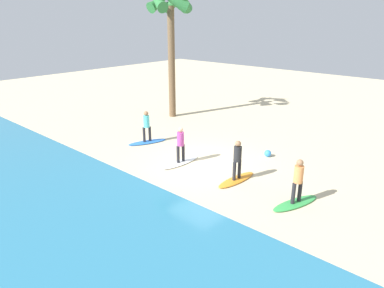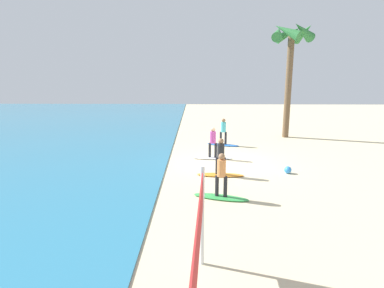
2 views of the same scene
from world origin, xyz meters
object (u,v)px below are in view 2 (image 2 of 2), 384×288
object	(u,v)px
surfboard_white	(213,158)
surfboard_blue	(223,145)
surfboard_green	(221,197)
beach_ball	(288,170)
surfboard_orange	(220,175)
palm_tree	(291,46)
surfer_green	(221,172)
surfer_white	(213,140)
surfer_orange	(221,154)
surfer_blue	(223,129)

from	to	relation	value
surfboard_white	surfboard_blue	xyz separation A→B (m)	(3.23, -0.82, 0.00)
surfboard_green	surfboard_white	distance (m)	5.61
surfboard_green	surfboard_blue	size ratio (longest dim) A/B	1.00
surfboard_green	surfboard_blue	distance (m)	8.87
surfboard_blue	beach_ball	xyz separation A→B (m)	(-5.77, -2.53, 0.12)
surfboard_orange	beach_ball	xyz separation A→B (m)	(0.40, -3.15, 0.12)
surfboard_orange	surfboard_white	xyz separation A→B (m)	(2.94, 0.21, 0.00)
surfboard_orange	palm_tree	world-z (taller)	palm_tree
surfer_green	surfer_white	distance (m)	5.61
surfboard_white	surfer_orange	bearing A→B (deg)	96.82
surfer_orange	surfer_white	bearing A→B (deg)	4.00
surfer_green	surfboard_green	bearing A→B (deg)	0.00
surfboard_white	palm_tree	bearing A→B (deg)	-129.74
surfboard_blue	surfer_green	bearing A→B (deg)	105.60
surfboard_blue	surfboard_orange	bearing A→B (deg)	104.99
surfboard_green	surfer_white	distance (m)	5.70
surfboard_green	surfer_green	bearing A→B (deg)	0.00
surfboard_orange	surfer_white	distance (m)	3.11
surfer_white	beach_ball	world-z (taller)	surfer_white
palm_tree	surfer_blue	bearing A→B (deg)	120.54
surfer_green	beach_ball	xyz separation A→B (m)	(3.07, -3.32, -0.87)
surfer_white	surfer_green	bearing A→B (deg)	-179.66
surfer_orange	surfer_green	bearing A→B (deg)	176.32
surfboard_green	surfer_blue	distance (m)	8.93
surfer_white	beach_ball	xyz separation A→B (m)	(-2.53, -3.36, -0.87)
surfer_green	surfer_orange	distance (m)	2.68
surfer_blue	beach_ball	bearing A→B (deg)	-156.28
beach_ball	surfboard_blue	bearing A→B (deg)	23.72
surfer_orange	beach_ball	size ratio (longest dim) A/B	4.84
surfboard_orange	surfer_blue	distance (m)	6.28
surfer_green	surfboard_blue	world-z (taller)	surfer_green
palm_tree	surfer_orange	bearing A→B (deg)	149.32
surfboard_white	beach_ball	xyz separation A→B (m)	(-2.53, -3.36, 0.12)
surfer_orange	surfer_blue	world-z (taller)	same
surfer_blue	palm_tree	world-z (taller)	palm_tree
surfer_orange	surfboard_blue	world-z (taller)	surfer_orange
surfboard_orange	surfboard_white	bearing A→B (deg)	-81.74
surfboard_green	surfer_white	xyz separation A→B (m)	(5.61, 0.03, 0.99)
surfboard_white	surfboard_blue	distance (m)	3.33
surfboard_white	surfer_blue	xyz separation A→B (m)	(3.23, -0.82, 0.99)
surfboard_green	beach_ball	distance (m)	4.53
surfer_green	surfer_orange	bearing A→B (deg)	-3.68
surfboard_blue	beach_ball	bearing A→B (deg)	134.41
surfer_orange	surfboard_blue	bearing A→B (deg)	-5.70
surfer_blue	palm_tree	size ratio (longest dim) A/B	0.21
surfer_white	surfer_blue	size ratio (longest dim) A/B	1.00
surfboard_white	surfer_blue	world-z (taller)	surfer_blue
surfer_white	surfboard_blue	xyz separation A→B (m)	(3.23, -0.82, -0.99)
surfboard_white	surfer_blue	size ratio (longest dim) A/B	1.28
surfer_blue	palm_tree	distance (m)	7.57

